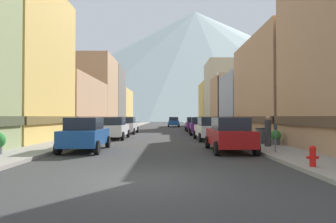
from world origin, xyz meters
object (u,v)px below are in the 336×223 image
car_right_1 (209,129)px  fire_hydrant_near (312,155)px  car_left_0 (85,134)px  car_driving_0 (173,122)px  trash_bin_right (260,136)px  pedestrian_0 (268,132)px  car_left_2 (127,125)px  car_right_3 (193,124)px  car_right_2 (199,126)px  car_right_0 (229,134)px  parking_meter_near (275,134)px  streetlamp_right (218,94)px  potted_plant_0 (275,137)px  car_left_1 (114,128)px

car_right_1 → fire_hydrant_near: bearing=-82.6°
car_left_0 → car_driving_0: size_ratio=1.02×
trash_bin_right → pedestrian_0: (-0.10, -1.67, 0.30)m
car_driving_0 → fire_hydrant_near: car_driving_0 is taller
car_left_2 → car_right_3: (7.60, 4.90, 0.00)m
car_right_2 → car_right_3: same height
car_right_0 → pedestrian_0: size_ratio=2.57×
car_left_2 → trash_bin_right: bearing=-52.5°
car_right_1 → car_right_3: (-0.00, 13.77, 0.00)m
fire_hydrant_near → pedestrian_0: size_ratio=0.41×
car_driving_0 → parking_meter_near: size_ratio=3.31×
car_left_0 → pedestrian_0: 10.09m
car_left_2 → pedestrian_0: bearing=-56.0°
car_right_1 → streetlamp_right: bearing=72.9°
car_left_0 → fire_hydrant_near: bearing=-31.9°
car_left_2 → car_right_1: same height
trash_bin_right → streetlamp_right: bearing=96.1°
car_right_0 → car_right_2: same height
car_driving_0 → car_right_0: bearing=-86.6°
car_right_0 → car_driving_0: size_ratio=1.00×
car_left_0 → trash_bin_right: bearing=14.5°
streetlamp_right → potted_plant_0: bearing=-80.8°
car_right_1 → car_right_2: same height
fire_hydrant_near → car_left_0: bearing=148.1°
car_right_0 → potted_plant_0: 3.86m
car_right_0 → trash_bin_right: size_ratio=4.49×
trash_bin_right → car_left_1: bearing=150.5°
car_driving_0 → fire_hydrant_near: bearing=-84.8°
pedestrian_0 → streetlamp_right: streetlamp_right is taller
potted_plant_0 → pedestrian_0: size_ratio=0.51×
car_left_1 → car_left_2: 7.49m
car_right_1 → parking_meter_near: 8.77m
car_right_0 → car_right_3: (-0.00, 21.10, 0.00)m
car_left_1 → car_driving_0: 29.05m
car_left_1 → car_right_2: bearing=37.6°
pedestrian_0 → streetlamp_right: 11.51m
car_left_1 → car_left_0: bearing=-90.0°
car_left_1 → car_left_2: bearing=90.0°
car_driving_0 → pedestrian_0: bearing=-82.6°
car_left_2 → parking_meter_near: bearing=-61.3°
car_left_0 → trash_bin_right: 10.48m
trash_bin_right → streetlamp_right: 10.02m
car_right_2 → car_right_3: size_ratio=1.01×
car_right_1 → fire_hydrant_near: car_right_1 is taller
car_left_0 → car_right_1: 10.32m
car_right_0 → trash_bin_right: 3.93m
car_left_1 → car_right_3: 14.53m
car_left_0 → car_left_1: bearing=90.0°
car_left_0 → pedestrian_0: size_ratio=2.61×
car_left_0 → streetlamp_right: 15.41m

